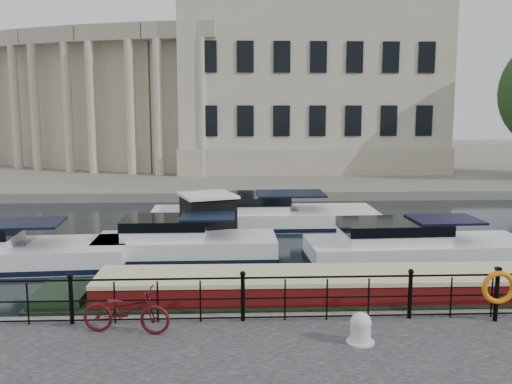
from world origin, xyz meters
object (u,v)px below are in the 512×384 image
bicycle (126,310)px  life_ring_post (498,288)px  mooring_bollard (361,329)px  narrowboat (342,303)px  harbour_hut (208,222)px

bicycle → life_ring_post: size_ratio=1.51×
life_ring_post → bicycle: bearing=-178.2°
mooring_bollard → narrowboat: mooring_bollard is taller
mooring_bollard → harbour_hut: 11.73m
bicycle → harbour_hut: 10.45m
narrowboat → harbour_hut: harbour_hut is taller
bicycle → mooring_bollard: bearing=-89.8°
life_ring_post → harbour_hut: (-7.18, 10.09, -0.42)m
bicycle → harbour_hut: harbour_hut is taller
narrowboat → harbour_hut: 9.02m
bicycle → narrowboat: size_ratio=0.12×
harbour_hut → narrowboat: bearing=-83.5°
life_ring_post → narrowboat: bearing=148.8°
mooring_bollard → harbour_hut: size_ratio=0.20×
narrowboat → harbour_hut: size_ratio=4.78×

